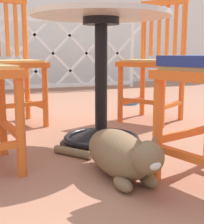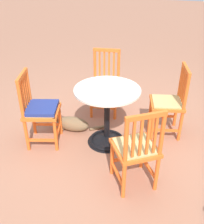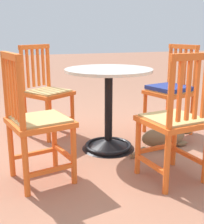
% 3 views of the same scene
% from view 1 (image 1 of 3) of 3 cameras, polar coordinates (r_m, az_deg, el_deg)
% --- Properties ---
extents(ground_plane, '(24.00, 24.00, 0.00)m').
position_cam_1_polar(ground_plane, '(1.96, -1.84, -5.03)').
color(ground_plane, '#A36B51').
extents(lattice_fence_panel, '(3.83, 0.06, 1.01)m').
position_cam_1_polar(lattice_fence_panel, '(4.56, -14.50, 9.77)').
color(lattice_fence_panel, white).
rests_on(lattice_fence_panel, ground_plane).
extents(cafe_table, '(0.76, 0.76, 0.73)m').
position_cam_1_polar(cafe_table, '(1.87, -0.16, 3.15)').
color(cafe_table, black).
rests_on(cafe_table, ground_plane).
extents(orange_chair_by_planter, '(0.55, 0.55, 0.91)m').
position_cam_1_polar(orange_chair_by_planter, '(2.53, 8.95, 8.26)').
color(orange_chair_by_planter, orange).
rests_on(orange_chair_by_planter, ground_plane).
extents(orange_chair_at_corner, '(0.47, 0.47, 0.91)m').
position_cam_1_polar(orange_chair_at_corner, '(2.44, -15.53, 7.94)').
color(orange_chair_at_corner, orange).
rests_on(orange_chair_at_corner, ground_plane).
extents(tabby_cat, '(0.28, 0.72, 0.23)m').
position_cam_1_polar(tabby_cat, '(1.38, 3.28, -7.48)').
color(tabby_cat, brown).
rests_on(tabby_cat, ground_plane).
extents(pet_water_bowl, '(0.17, 0.17, 0.05)m').
position_cam_1_polar(pet_water_bowl, '(3.35, 4.76, 1.77)').
color(pet_water_bowl, teal).
rests_on(pet_water_bowl, ground_plane).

